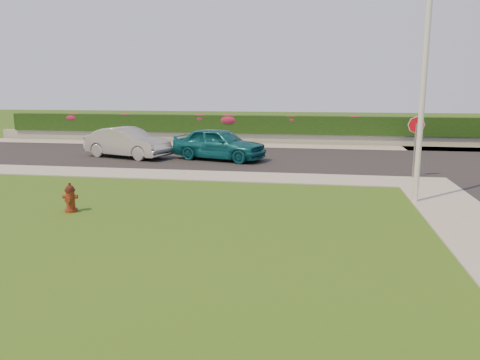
% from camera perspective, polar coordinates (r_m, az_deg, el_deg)
% --- Properties ---
extents(ground, '(120.00, 120.00, 0.00)m').
position_cam_1_polar(ground, '(9.59, -10.72, -9.59)').
color(ground, black).
rests_on(ground, ground).
extents(street_far, '(26.00, 8.00, 0.04)m').
position_cam_1_polar(street_far, '(24.08, -10.45, 2.97)').
color(street_far, black).
rests_on(street_far, ground).
extents(sidewalk_far, '(24.00, 2.00, 0.04)m').
position_cam_1_polar(sidewalk_far, '(19.96, -18.04, 0.94)').
color(sidewalk_far, gray).
rests_on(sidewalk_far, ground).
extents(curb_corner, '(2.00, 2.00, 0.04)m').
position_cam_1_polar(curb_corner, '(18.12, 21.50, -0.28)').
color(curb_corner, gray).
rests_on(curb_corner, ground).
extents(sidewalk_beyond, '(34.00, 2.00, 0.04)m').
position_cam_1_polar(sidewalk_beyond, '(27.92, 0.85, 4.26)').
color(sidewalk_beyond, gray).
rests_on(sidewalk_beyond, ground).
extents(retaining_wall, '(34.00, 0.40, 0.60)m').
position_cam_1_polar(retaining_wall, '(29.36, 1.30, 5.14)').
color(retaining_wall, gray).
rests_on(retaining_wall, ground).
extents(hedge, '(32.00, 0.90, 1.10)m').
position_cam_1_polar(hedge, '(29.38, 1.33, 6.81)').
color(hedge, black).
rests_on(hedge, retaining_wall).
extents(fire_hydrant, '(0.42, 0.39, 0.81)m').
position_cam_1_polar(fire_hydrant, '(13.71, -19.99, -2.10)').
color(fire_hydrant, '#491C0B').
rests_on(fire_hydrant, ground).
extents(sedan_teal, '(4.77, 2.97, 1.52)m').
position_cam_1_polar(sedan_teal, '(22.06, -2.57, 4.45)').
color(sedan_teal, '#0C525E').
rests_on(sedan_teal, street_far).
extents(sedan_silver, '(4.65, 2.83, 1.45)m').
position_cam_1_polar(sedan_silver, '(23.45, -13.57, 4.46)').
color(sedan_silver, '#999DA0').
rests_on(sedan_silver, street_far).
extents(utility_pole, '(0.16, 0.16, 6.11)m').
position_cam_1_polar(utility_pole, '(14.57, 21.35, 9.18)').
color(utility_pole, silver).
rests_on(utility_pole, ground).
extents(stop_sign, '(0.64, 0.12, 2.34)m').
position_cam_1_polar(stop_sign, '(18.66, 20.65, 5.38)').
color(stop_sign, slate).
rests_on(stop_sign, ground).
extents(flower_clump_a, '(1.28, 0.82, 0.64)m').
position_cam_1_polar(flower_clump_a, '(33.11, -19.63, 7.18)').
color(flower_clump_a, '#A21B3D').
rests_on(flower_clump_a, hedge).
extents(flower_clump_b, '(1.05, 0.67, 0.52)m').
position_cam_1_polar(flower_clump_b, '(31.51, -13.82, 7.41)').
color(flower_clump_b, '#A21B3D').
rests_on(flower_clump_b, hedge).
extents(flower_clump_c, '(1.14, 0.74, 0.57)m').
position_cam_1_polar(flower_clump_c, '(29.88, -4.82, 7.47)').
color(flower_clump_c, '#A21B3D').
rests_on(flower_clump_c, hedge).
extents(flower_clump_d, '(1.44, 0.93, 0.72)m').
position_cam_1_polar(flower_clump_d, '(29.49, -1.35, 7.34)').
color(flower_clump_d, '#A21B3D').
rests_on(flower_clump_d, hedge).
extents(flower_clump_e, '(1.13, 0.73, 0.57)m').
position_cam_1_polar(flower_clump_e, '(29.00, 6.33, 7.34)').
color(flower_clump_e, '#A21B3D').
rests_on(flower_clump_e, hedge).
extents(flower_clump_f, '(1.06, 0.68, 0.53)m').
position_cam_1_polar(flower_clump_f, '(29.03, 13.81, 7.12)').
color(flower_clump_f, '#A21B3D').
rests_on(flower_clump_f, hedge).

